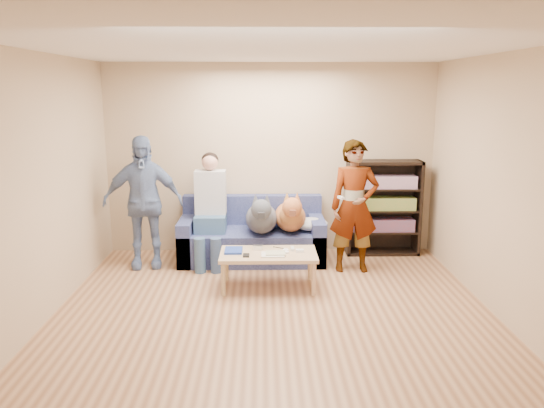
{
  "coord_description": "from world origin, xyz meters",
  "views": [
    {
      "loc": [
        -0.1,
        -4.76,
        2.24
      ],
      "look_at": [
        0.0,
        1.2,
        0.95
      ],
      "focal_mm": 35.0,
      "sensor_mm": 36.0,
      "label": 1
    }
  ],
  "objects_px": {
    "person_standing_right": "(354,206)",
    "person_seated": "(210,205)",
    "dog_gray": "(261,217)",
    "bookshelf": "(383,205)",
    "coffee_table": "(268,256)",
    "sofa": "(252,239)",
    "camera_silver": "(258,247)",
    "dog_tan": "(290,215)",
    "person_standing_left": "(143,202)",
    "notebook_blue": "(234,250)"
  },
  "relations": [
    {
      "from": "person_standing_right",
      "to": "person_seated",
      "type": "bearing_deg",
      "value": 168.48
    },
    {
      "from": "dog_gray",
      "to": "bookshelf",
      "type": "height_order",
      "value": "bookshelf"
    },
    {
      "from": "person_standing_right",
      "to": "coffee_table",
      "type": "bearing_deg",
      "value": -151.6
    },
    {
      "from": "sofa",
      "to": "person_standing_right",
      "type": "bearing_deg",
      "value": -20.59
    },
    {
      "from": "camera_silver",
      "to": "dog_tan",
      "type": "bearing_deg",
      "value": 62.55
    },
    {
      "from": "camera_silver",
      "to": "dog_tan",
      "type": "relative_size",
      "value": 0.09
    },
    {
      "from": "person_standing_left",
      "to": "bookshelf",
      "type": "distance_m",
      "value": 3.22
    },
    {
      "from": "person_standing_left",
      "to": "camera_silver",
      "type": "distance_m",
      "value": 1.66
    },
    {
      "from": "dog_gray",
      "to": "dog_tan",
      "type": "relative_size",
      "value": 1.07
    },
    {
      "from": "person_standing_right",
      "to": "person_seated",
      "type": "height_order",
      "value": "person_standing_right"
    },
    {
      "from": "person_standing_left",
      "to": "dog_gray",
      "type": "height_order",
      "value": "person_standing_left"
    },
    {
      "from": "camera_silver",
      "to": "bookshelf",
      "type": "xyz_separation_m",
      "value": [
        1.71,
        1.19,
        0.23
      ]
    },
    {
      "from": "person_standing_right",
      "to": "dog_gray",
      "type": "height_order",
      "value": "person_standing_right"
    },
    {
      "from": "person_seated",
      "to": "bookshelf",
      "type": "distance_m",
      "value": 2.37
    },
    {
      "from": "person_standing_right",
      "to": "person_standing_left",
      "type": "xyz_separation_m",
      "value": [
        -2.65,
        0.21,
        0.02
      ]
    },
    {
      "from": "coffee_table",
      "to": "bookshelf",
      "type": "height_order",
      "value": "bookshelf"
    },
    {
      "from": "person_standing_left",
      "to": "person_standing_right",
      "type": "bearing_deg",
      "value": -11.71
    },
    {
      "from": "notebook_blue",
      "to": "coffee_table",
      "type": "height_order",
      "value": "notebook_blue"
    },
    {
      "from": "camera_silver",
      "to": "person_seated",
      "type": "bearing_deg",
      "value": 127.24
    },
    {
      "from": "dog_gray",
      "to": "person_standing_right",
      "type": "bearing_deg",
      "value": -11.58
    },
    {
      "from": "person_standing_left",
      "to": "bookshelf",
      "type": "relative_size",
      "value": 1.3
    },
    {
      "from": "notebook_blue",
      "to": "dog_tan",
      "type": "height_order",
      "value": "dog_tan"
    },
    {
      "from": "person_seated",
      "to": "dog_tan",
      "type": "bearing_deg",
      "value": -1.05
    },
    {
      "from": "sofa",
      "to": "camera_silver",
      "type": "bearing_deg",
      "value": -84.85
    },
    {
      "from": "notebook_blue",
      "to": "dog_tan",
      "type": "bearing_deg",
      "value": 51.43
    },
    {
      "from": "dog_tan",
      "to": "notebook_blue",
      "type": "bearing_deg",
      "value": -128.57
    },
    {
      "from": "dog_gray",
      "to": "coffee_table",
      "type": "bearing_deg",
      "value": -84.46
    },
    {
      "from": "person_standing_right",
      "to": "notebook_blue",
      "type": "height_order",
      "value": "person_standing_right"
    },
    {
      "from": "notebook_blue",
      "to": "person_seated",
      "type": "distance_m",
      "value": 1.02
    },
    {
      "from": "camera_silver",
      "to": "dog_gray",
      "type": "bearing_deg",
      "value": 86.8
    },
    {
      "from": "dog_gray",
      "to": "coffee_table",
      "type": "height_order",
      "value": "dog_gray"
    },
    {
      "from": "person_standing_left",
      "to": "dog_tan",
      "type": "relative_size",
      "value": 1.45
    },
    {
      "from": "sofa",
      "to": "dog_tan",
      "type": "relative_size",
      "value": 1.63
    },
    {
      "from": "dog_tan",
      "to": "bookshelf",
      "type": "xyz_separation_m",
      "value": [
        1.3,
        0.38,
        0.04
      ]
    },
    {
      "from": "person_seated",
      "to": "coffee_table",
      "type": "relative_size",
      "value": 1.34
    },
    {
      "from": "person_seated",
      "to": "camera_silver",
      "type": "bearing_deg",
      "value": -52.76
    },
    {
      "from": "person_standing_left",
      "to": "person_seated",
      "type": "relative_size",
      "value": 1.15
    },
    {
      "from": "person_standing_left",
      "to": "coffee_table",
      "type": "distance_m",
      "value": 1.83
    },
    {
      "from": "person_standing_left",
      "to": "dog_tan",
      "type": "distance_m",
      "value": 1.9
    },
    {
      "from": "person_standing_left",
      "to": "dog_gray",
      "type": "relative_size",
      "value": 1.35
    },
    {
      "from": "camera_silver",
      "to": "sofa",
      "type": "relative_size",
      "value": 0.06
    },
    {
      "from": "sofa",
      "to": "dog_tan",
      "type": "distance_m",
      "value": 0.63
    },
    {
      "from": "notebook_blue",
      "to": "bookshelf",
      "type": "relative_size",
      "value": 0.2
    },
    {
      "from": "sofa",
      "to": "bookshelf",
      "type": "distance_m",
      "value": 1.86
    },
    {
      "from": "person_standing_right",
      "to": "dog_gray",
      "type": "relative_size",
      "value": 1.32
    },
    {
      "from": "notebook_blue",
      "to": "dog_gray",
      "type": "height_order",
      "value": "dog_gray"
    },
    {
      "from": "dog_gray",
      "to": "coffee_table",
      "type": "relative_size",
      "value": 1.14
    },
    {
      "from": "camera_silver",
      "to": "dog_tan",
      "type": "distance_m",
      "value": 0.93
    },
    {
      "from": "sofa",
      "to": "coffee_table",
      "type": "height_order",
      "value": "sofa"
    },
    {
      "from": "sofa",
      "to": "coffee_table",
      "type": "distance_m",
      "value": 1.1
    }
  ]
}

